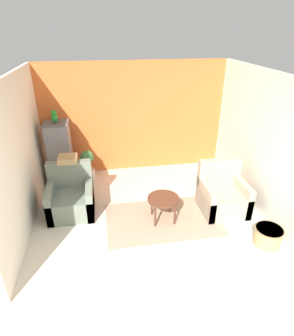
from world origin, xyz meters
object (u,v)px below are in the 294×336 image
Objects in this scene: armchair_left at (71,199)px; wicker_basket at (268,236)px; coffee_table at (163,200)px; parrot at (54,117)px; potted_plant at (88,164)px; armchair_right at (222,196)px; birdcage at (60,154)px.

wicker_basket is at bearing -24.06° from armchair_left.
parrot reaches higher than coffee_table.
parrot is at bearing 142.84° from wicker_basket.
parrot is 4.51m from wicker_basket.
armchair_left is 3.47m from wicker_basket.
armchair_left reaches higher than potted_plant.
armchair_right is 3.00m from potted_plant.
armchair_left is at bearing 155.94° from wicker_basket.
armchair_right is 1.32× the size of potted_plant.
wicker_basket is (1.53, -0.89, -0.25)m from coffee_table.
armchair_left is 1.73m from parrot.
potted_plant is (0.55, 0.05, -0.31)m from birdcage.
wicker_basket is (0.36, -1.03, -0.13)m from armchair_right.
armchair_right is at bearing -27.08° from parrot.
parrot is (-3.07, 1.57, 1.23)m from armchair_right.
parrot is at bearing 102.58° from armchair_left.
birdcage reaches higher than potted_plant.
birdcage is at bearing -174.91° from potted_plant.
birdcage is at bearing 142.87° from wicker_basket.
coffee_table is at bearing -52.40° from potted_plant.
armchair_right reaches higher than wicker_basket.
coffee_table is at bearing -41.90° from parrot.
armchair_left is 0.67× the size of birdcage.
coffee_table is at bearing -17.61° from armchair_left.
coffee_table is 1.28× the size of wicker_basket.
potted_plant is (0.29, 1.23, 0.09)m from armchair_left.
potted_plant reaches higher than wicker_basket.
coffee_table is 1.79m from wicker_basket.
parrot is at bearing 90.00° from birdcage.
armchair_left is at bearing 162.39° from coffee_table.
armchair_left is 1.32× the size of potted_plant.
potted_plant is (0.55, 0.05, -1.14)m from parrot.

